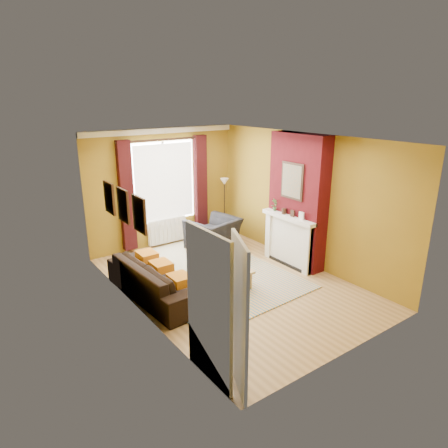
{
  "coord_description": "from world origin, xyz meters",
  "views": [
    {
      "loc": [
        -4.25,
        -5.7,
        3.52
      ],
      "look_at": [
        0.0,
        0.25,
        1.15
      ],
      "focal_mm": 32.0,
      "sensor_mm": 36.0,
      "label": 1
    }
  ],
  "objects_px": {
    "wicker_stool": "(196,236)",
    "armchair": "(213,234)",
    "floor_lamp": "(224,191)",
    "coffee_table": "(225,267)",
    "sofa": "(157,279)"
  },
  "relations": [
    {
      "from": "sofa",
      "to": "coffee_table",
      "type": "relative_size",
      "value": 1.98
    },
    {
      "from": "armchair",
      "to": "floor_lamp",
      "type": "height_order",
      "value": "floor_lamp"
    },
    {
      "from": "coffee_table",
      "to": "floor_lamp",
      "type": "relative_size",
      "value": 0.77
    },
    {
      "from": "wicker_stool",
      "to": "armchair",
      "type": "bearing_deg",
      "value": -52.47
    },
    {
      "from": "sofa",
      "to": "armchair",
      "type": "height_order",
      "value": "armchair"
    },
    {
      "from": "sofa",
      "to": "floor_lamp",
      "type": "bearing_deg",
      "value": -59.11
    },
    {
      "from": "armchair",
      "to": "floor_lamp",
      "type": "bearing_deg",
      "value": -153.11
    },
    {
      "from": "coffee_table",
      "to": "floor_lamp",
      "type": "bearing_deg",
      "value": 53.23
    },
    {
      "from": "armchair",
      "to": "floor_lamp",
      "type": "xyz_separation_m",
      "value": [
        0.78,
        0.63,
        0.83
      ]
    },
    {
      "from": "armchair",
      "to": "floor_lamp",
      "type": "relative_size",
      "value": 0.74
    },
    {
      "from": "armchair",
      "to": "floor_lamp",
      "type": "distance_m",
      "value": 1.3
    },
    {
      "from": "coffee_table",
      "to": "sofa",
      "type": "bearing_deg",
      "value": 165.55
    },
    {
      "from": "sofa",
      "to": "armchair",
      "type": "bearing_deg",
      "value": -60.91
    },
    {
      "from": "armchair",
      "to": "wicker_stool",
      "type": "relative_size",
      "value": 2.22
    },
    {
      "from": "sofa",
      "to": "wicker_stool",
      "type": "relative_size",
      "value": 4.54
    }
  ]
}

